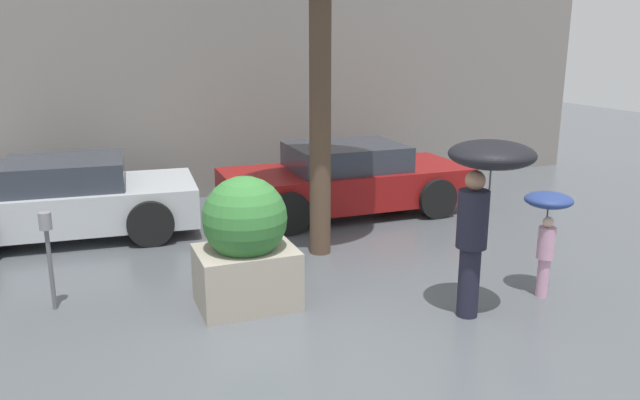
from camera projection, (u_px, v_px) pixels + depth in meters
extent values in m
plane|color=#51565B|center=(299.00, 340.00, 6.54)|extent=(40.00, 40.00, 0.00)
cube|color=gray|center=(182.00, 41.00, 11.63)|extent=(18.00, 0.30, 6.00)
cube|color=#9E9384|center=(247.00, 277.00, 7.33)|extent=(1.14, 0.86, 0.70)
sphere|color=#337033|center=(245.00, 218.00, 7.14)|extent=(0.98, 0.98, 0.98)
cylinder|color=#1E1E2D|center=(469.00, 282.00, 7.02)|extent=(0.24, 0.24, 0.82)
cylinder|color=#1E1E2D|center=(473.00, 219.00, 6.84)|extent=(0.34, 0.34, 0.65)
sphere|color=#997056|center=(475.00, 180.00, 6.72)|extent=(0.22, 0.22, 0.22)
cylinder|color=#4C4C51|center=(490.00, 186.00, 6.70)|extent=(0.02, 0.02, 0.70)
ellipsoid|color=black|center=(492.00, 155.00, 6.61)|extent=(0.93, 0.93, 0.30)
cylinder|color=#D199B7|center=(543.00, 277.00, 7.59)|extent=(0.14, 0.14, 0.49)
cylinder|color=#D199B7|center=(546.00, 243.00, 7.48)|extent=(0.21, 0.21, 0.39)
sphere|color=beige|center=(548.00, 222.00, 7.41)|extent=(0.13, 0.13, 0.13)
cylinder|color=#4C4C51|center=(547.00, 220.00, 7.50)|extent=(0.02, 0.02, 0.49)
ellipsoid|color=navy|center=(549.00, 200.00, 7.44)|extent=(0.57, 0.57, 0.18)
cube|color=maroon|center=(345.00, 185.00, 11.17)|extent=(4.38, 1.84, 0.62)
cube|color=#2D333D|center=(346.00, 156.00, 11.04)|extent=(1.98, 1.54, 0.43)
cylinder|color=black|center=(289.00, 213.00, 9.95)|extent=(0.71, 0.23, 0.70)
cylinder|color=black|center=(260.00, 189.00, 11.56)|extent=(0.71, 0.23, 0.70)
cylinder|color=black|center=(437.00, 198.00, 10.87)|extent=(0.71, 0.23, 0.70)
cylinder|color=black|center=(390.00, 177.00, 12.48)|extent=(0.71, 0.23, 0.70)
cube|color=#B7BCC1|center=(68.00, 205.00, 9.86)|extent=(4.07, 2.08, 0.62)
cube|color=#2D333D|center=(64.00, 173.00, 9.72)|extent=(1.89, 1.65, 0.43)
cylinder|color=black|center=(151.00, 223.00, 9.42)|extent=(0.72, 0.27, 0.70)
cylinder|color=black|center=(147.00, 195.00, 11.07)|extent=(0.72, 0.27, 0.70)
cylinder|color=brown|center=(320.00, 110.00, 8.67)|extent=(0.31, 0.31, 4.18)
cylinder|color=#595B60|center=(51.00, 270.00, 7.17)|extent=(0.05, 0.05, 0.97)
cylinder|color=gray|center=(45.00, 221.00, 7.02)|extent=(0.14, 0.14, 0.20)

